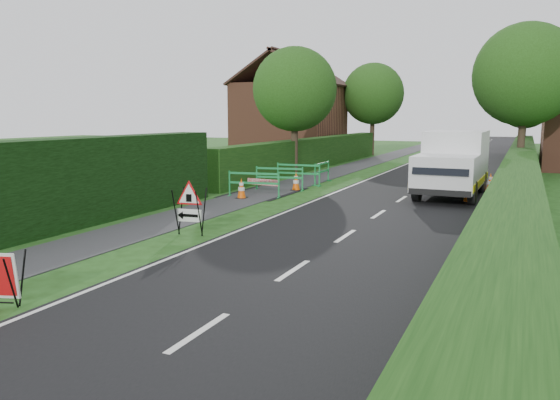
# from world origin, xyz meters

# --- Properties ---
(ground) EXTENTS (120.00, 120.00, 0.00)m
(ground) POSITION_xyz_m (0.00, 0.00, 0.00)
(ground) COLOR #1C3F12
(ground) RESTS_ON ground
(road_surface) EXTENTS (6.00, 90.00, 0.02)m
(road_surface) POSITION_xyz_m (2.50, 35.00, 0.00)
(road_surface) COLOR black
(road_surface) RESTS_ON ground
(footpath) EXTENTS (2.00, 90.00, 0.02)m
(footpath) POSITION_xyz_m (-3.00, 35.00, 0.01)
(footpath) COLOR #2D2D30
(footpath) RESTS_ON ground
(hedge_west_far) EXTENTS (1.00, 24.00, 1.80)m
(hedge_west_far) POSITION_xyz_m (-5.00, 22.00, 0.00)
(hedge_west_far) COLOR #14380F
(hedge_west_far) RESTS_ON ground
(hedge_east) EXTENTS (1.20, 50.00, 1.50)m
(hedge_east) POSITION_xyz_m (6.50, 16.00, 0.00)
(hedge_east) COLOR #14380F
(hedge_east) RESTS_ON ground
(house_west) EXTENTS (7.50, 7.40, 7.88)m
(house_west) POSITION_xyz_m (-10.00, 30.00, 2.90)
(house_west) COLOR brown
(house_west) RESTS_ON ground
(tree_nw) EXTENTS (4.40, 4.40, 6.70)m
(tree_nw) POSITION_xyz_m (-4.60, 18.00, 4.48)
(tree_nw) COLOR #2D2116
(tree_nw) RESTS_ON ground
(tree_ne) EXTENTS (5.20, 5.20, 7.79)m
(tree_ne) POSITION_xyz_m (6.40, 22.00, 5.17)
(tree_ne) COLOR #2D2116
(tree_ne) RESTS_ON ground
(tree_fw) EXTENTS (4.80, 4.80, 7.24)m
(tree_fw) POSITION_xyz_m (-4.60, 34.00, 4.83)
(tree_fw) COLOR #2D2116
(tree_fw) RESTS_ON ground
(tree_fe) EXTENTS (4.20, 4.20, 6.33)m
(tree_fe) POSITION_xyz_m (6.40, 38.00, 4.22)
(tree_fe) COLOR #2D2116
(tree_fe) RESTS_ON ground
(triangle_sign) EXTENTS (0.94, 0.94, 1.23)m
(triangle_sign) POSITION_xyz_m (-1.27, 2.90, 0.85)
(triangle_sign) COLOR black
(triangle_sign) RESTS_ON ground
(works_van) EXTENTS (2.31, 5.59, 2.52)m
(works_van) POSITION_xyz_m (4.11, 13.17, 1.34)
(works_van) COLOR silver
(works_van) RESTS_ON ground
(traffic_cone_0) EXTENTS (0.38, 0.38, 0.79)m
(traffic_cone_0) POSITION_xyz_m (4.83, 11.84, 0.39)
(traffic_cone_0) COLOR black
(traffic_cone_0) RESTS_ON ground
(traffic_cone_1) EXTENTS (0.38, 0.38, 0.79)m
(traffic_cone_1) POSITION_xyz_m (5.54, 13.58, 0.39)
(traffic_cone_1) COLOR black
(traffic_cone_1) RESTS_ON ground
(traffic_cone_2) EXTENTS (0.38, 0.38, 0.79)m
(traffic_cone_2) POSITION_xyz_m (5.39, 15.18, 0.39)
(traffic_cone_2) COLOR black
(traffic_cone_2) RESTS_ON ground
(traffic_cone_3) EXTENTS (0.38, 0.38, 0.79)m
(traffic_cone_3) POSITION_xyz_m (-3.10, 9.22, 0.39)
(traffic_cone_3) COLOR black
(traffic_cone_3) RESTS_ON ground
(traffic_cone_4) EXTENTS (0.38, 0.38, 0.79)m
(traffic_cone_4) POSITION_xyz_m (-2.08, 12.17, 0.39)
(traffic_cone_4) COLOR black
(traffic_cone_4) RESTS_ON ground
(ped_barrier_0) EXTENTS (2.09, 0.66, 1.00)m
(ped_barrier_0) POSITION_xyz_m (-2.85, 9.78, 0.63)
(ped_barrier_0) COLOR #198A3F
(ped_barrier_0) RESTS_ON ground
(ped_barrier_1) EXTENTS (2.09, 0.67, 1.00)m
(ped_barrier_1) POSITION_xyz_m (-2.77, 11.99, 0.63)
(ped_barrier_1) COLOR #198A3F
(ped_barrier_1) RESTS_ON ground
(ped_barrier_2) EXTENTS (2.07, 0.43, 1.00)m
(ped_barrier_2) POSITION_xyz_m (-2.65, 13.82, 0.63)
(ped_barrier_2) COLOR #198A3F
(ped_barrier_2) RESTS_ON ground
(ped_barrier_3) EXTENTS (0.42, 2.07, 1.00)m
(ped_barrier_3) POSITION_xyz_m (-1.94, 14.96, 0.63)
(ped_barrier_3) COLOR #198A3F
(ped_barrier_3) RESTS_ON ground
(redwhite_plank) EXTENTS (1.49, 0.22, 0.25)m
(redwhite_plank) POSITION_xyz_m (-3.02, 10.94, 0.00)
(redwhite_plank) COLOR red
(redwhite_plank) RESTS_ON ground
(hatchback_car) EXTENTS (1.56, 3.49, 1.17)m
(hatchback_car) POSITION_xyz_m (3.02, 25.37, 0.58)
(hatchback_car) COLOR silver
(hatchback_car) RESTS_ON ground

